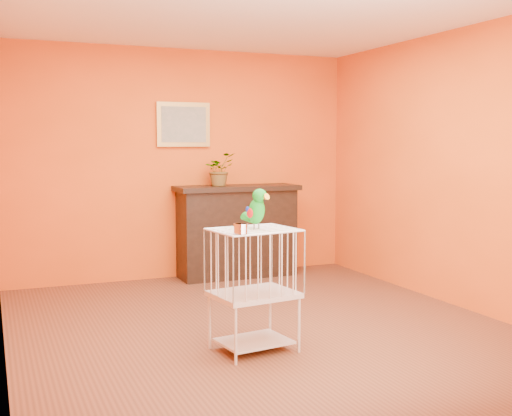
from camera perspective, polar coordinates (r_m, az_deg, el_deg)
name	(u,v)px	position (r m, az deg, el deg)	size (l,w,h in m)	color
ground	(260,326)	(5.49, 0.35, -10.49)	(4.50, 4.50, 0.00)	brown
room_shell	(260,137)	(5.27, 0.36, 6.29)	(4.50, 4.50, 4.50)	#EB5A16
console_cabinet	(237,231)	(7.41, -1.71, -2.06)	(1.42, 0.51, 1.06)	black
potted_plant	(220,173)	(7.26, -3.26, 3.11)	(0.34, 0.37, 0.29)	#26722D
framed_picture	(184,125)	(7.36, -6.46, 7.39)	(0.62, 0.04, 0.50)	#B58E40
birdcage	(254,288)	(4.76, -0.18, -7.13)	(0.64, 0.53, 0.91)	beige
feed_cup	(241,229)	(4.41, -1.35, -1.84)	(0.10, 0.10, 0.07)	silver
parrot	(257,208)	(4.68, 0.05, -0.03)	(0.17, 0.27, 0.30)	#59544C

